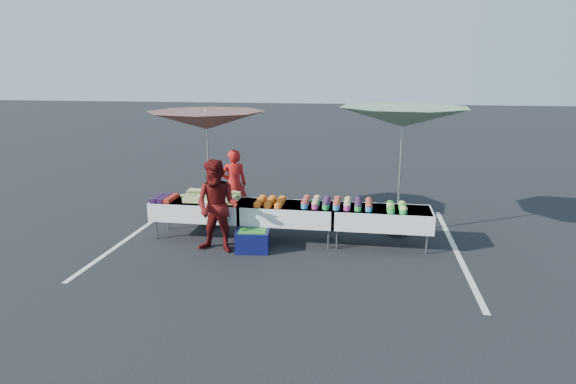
# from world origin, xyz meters

# --- Properties ---
(ground) EXTENTS (80.00, 80.00, 0.00)m
(ground) POSITION_xyz_m (0.00, 0.00, 0.00)
(ground) COLOR black
(stripe_left) EXTENTS (0.10, 5.00, 0.00)m
(stripe_left) POSITION_xyz_m (-3.20, 0.00, 0.00)
(stripe_left) COLOR silver
(stripe_left) RESTS_ON ground
(stripe_right) EXTENTS (0.10, 5.00, 0.00)m
(stripe_right) POSITION_xyz_m (3.20, 0.00, 0.00)
(stripe_right) COLOR silver
(stripe_right) RESTS_ON ground
(table_left) EXTENTS (1.86, 0.81, 0.75)m
(table_left) POSITION_xyz_m (-1.80, 0.00, 0.58)
(table_left) COLOR white
(table_left) RESTS_ON ground
(table_center) EXTENTS (1.86, 0.81, 0.75)m
(table_center) POSITION_xyz_m (0.00, 0.00, 0.58)
(table_center) COLOR white
(table_center) RESTS_ON ground
(table_right) EXTENTS (1.86, 0.81, 0.75)m
(table_right) POSITION_xyz_m (1.80, 0.00, 0.58)
(table_right) COLOR white
(table_right) RESTS_ON ground
(berry_punnets) EXTENTS (0.40, 0.54, 0.08)m
(berry_punnets) POSITION_xyz_m (-2.51, -0.06, 0.79)
(berry_punnets) COLOR black
(berry_punnets) RESTS_ON table_left
(corn_pile) EXTENTS (1.16, 0.57, 0.26)m
(corn_pile) POSITION_xyz_m (-1.55, 0.04, 0.84)
(corn_pile) COLOR tan
(corn_pile) RESTS_ON table_left
(plastic_bags) EXTENTS (0.30, 0.25, 0.05)m
(plastic_bags) POSITION_xyz_m (-1.50, -0.30, 0.78)
(plastic_bags) COLOR white
(plastic_bags) RESTS_ON table_left
(carrot_bowls) EXTENTS (0.55, 0.69, 0.11)m
(carrot_bowls) POSITION_xyz_m (-0.35, -0.01, 0.80)
(carrot_bowls) COLOR orange
(carrot_bowls) RESTS_ON table_center
(potato_cups) EXTENTS (1.34, 0.58, 0.16)m
(potato_cups) POSITION_xyz_m (0.95, 0.00, 0.83)
(potato_cups) COLOR #2A82C4
(potato_cups) RESTS_ON table_right
(bean_baskets) EXTENTS (0.36, 0.50, 0.15)m
(bean_baskets) POSITION_xyz_m (2.06, -0.10, 0.82)
(bean_baskets) COLOR green
(bean_baskets) RESTS_ON table_right
(vendor) EXTENTS (0.68, 0.58, 1.59)m
(vendor) POSITION_xyz_m (-1.43, 1.26, 0.80)
(vendor) COLOR red
(vendor) RESTS_ON ground
(customer) EXTENTS (0.91, 0.75, 1.73)m
(customer) POSITION_xyz_m (-1.19, -0.75, 0.87)
(customer) COLOR #570D0D
(customer) RESTS_ON ground
(umbrella_left) EXTENTS (2.87, 2.87, 2.50)m
(umbrella_left) POSITION_xyz_m (-1.81, 0.68, 2.26)
(umbrella_left) COLOR black
(umbrella_left) RESTS_ON ground
(umbrella_right) EXTENTS (3.18, 3.18, 2.62)m
(umbrella_right) POSITION_xyz_m (2.15, 0.80, 2.38)
(umbrella_right) COLOR black
(umbrella_right) RESTS_ON ground
(storage_bin) EXTENTS (0.66, 0.51, 0.40)m
(storage_bin) POSITION_xyz_m (-0.56, -0.65, 0.21)
(storage_bin) COLOR #0D1043
(storage_bin) RESTS_ON ground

